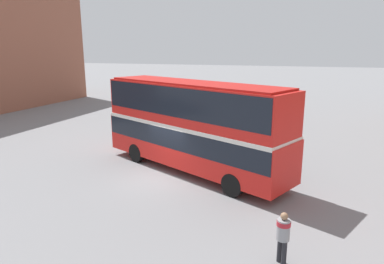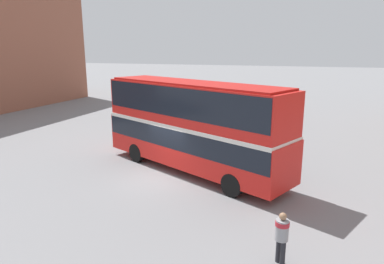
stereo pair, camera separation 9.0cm
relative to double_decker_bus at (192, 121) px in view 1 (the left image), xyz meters
name	(u,v)px [view 1 (the left image)]	position (x,y,z in m)	size (l,w,h in m)	color
ground_plane	(159,179)	(-1.16, -1.73, -2.74)	(240.00, 240.00, 0.00)	slate
double_decker_bus	(192,121)	(0.00, 0.00, 0.00)	(11.30, 6.93, 4.78)	red
pedestrian_foreground	(283,233)	(5.35, -6.85, -1.69)	(0.59, 0.59, 1.71)	#232328
parked_car_kerb_near	(264,110)	(1.55, 15.77, -1.97)	(4.77, 2.17, 1.50)	maroon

